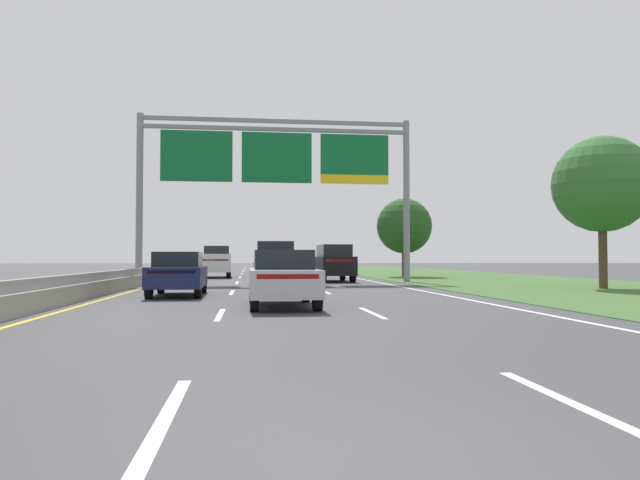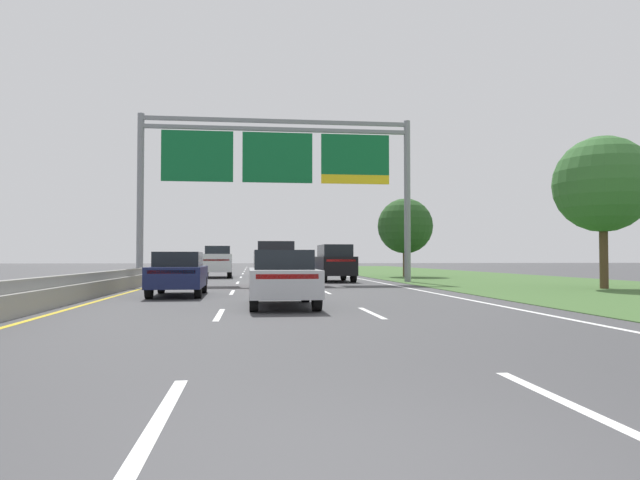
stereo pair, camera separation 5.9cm
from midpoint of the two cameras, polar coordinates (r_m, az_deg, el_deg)
name	(u,v)px [view 2 (the right image)]	position (r m, az deg, el deg)	size (l,w,h in m)	color
ground_plane	(268,278)	(38.61, -5.06, -3.78)	(220.00, 220.00, 0.00)	#3D3D3F
lane_striping	(268,279)	(38.15, -5.04, -3.80)	(11.96, 106.00, 0.01)	white
grass_verge_right	(471,277)	(41.43, 14.65, -3.58)	(14.00, 110.00, 0.02)	#3D602D
median_barrier_concrete	(166,273)	(38.97, -14.82, -3.19)	(0.60, 110.00, 0.85)	gray
overhead_sign_gantry	(278,165)	(32.26, -4.15, 7.39)	(15.06, 0.42, 9.15)	gray
pickup_truck_white	(217,262)	(41.05, -10.02, -2.14)	(2.16, 5.46, 2.20)	silver
car_navy_left_lane_sedan	(179,273)	(21.44, -13.66, -3.17)	(1.90, 4.43, 1.57)	#161E47
car_red_centre_lane_suv	(276,263)	(27.49, -4.34, -2.31)	(2.00, 4.74, 2.11)	maroon
car_blue_centre_lane_sedan	(267,265)	(44.11, -5.24, -2.47)	(1.83, 4.40, 1.57)	navy
car_black_right_lane_suv	(334,262)	(33.50, 1.46, -2.22)	(1.99, 4.73, 2.11)	black
car_silver_centre_lane_sedan	(282,277)	(16.25, -3.63, -3.68)	(1.85, 4.41, 1.57)	#B2B5BA
roadside_tree_near	(603,184)	(28.42, 26.10, 4.93)	(4.22, 4.22, 6.71)	#4C3823
roadside_tree_mid	(405,226)	(41.95, 8.42, 1.36)	(3.94, 3.94, 5.62)	#4C3823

